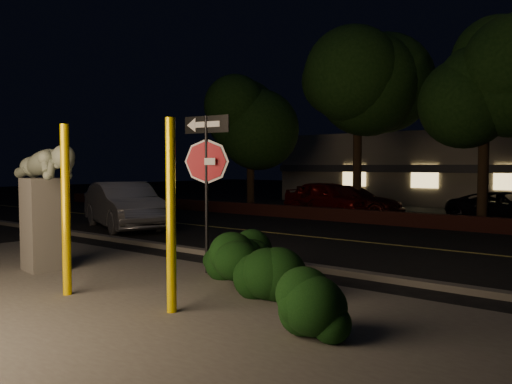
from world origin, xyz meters
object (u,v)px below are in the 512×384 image
(yellow_pole_left, at_px, (66,211))
(yellow_pole_right, at_px, (171,216))
(parked_car_red, at_px, (329,198))
(sculpture, at_px, (45,194))
(parked_car_darkred, at_px, (351,201))
(parked_car_dark, at_px, (509,209))
(signpost, at_px, (206,162))
(silver_sedan, at_px, (124,205))

(yellow_pole_left, height_order, yellow_pole_right, yellow_pole_right)
(parked_car_red, bearing_deg, sculpture, -161.07)
(yellow_pole_left, relative_size, yellow_pole_right, 1.00)
(sculpture, bearing_deg, parked_car_red, 103.70)
(yellow_pole_right, height_order, parked_car_darkred, yellow_pole_right)
(parked_car_darkred, height_order, parked_car_dark, parked_car_darkred)
(yellow_pole_right, xyz_separation_m, signpost, (-1.43, 2.26, 0.80))
(signpost, relative_size, parked_car_red, 0.71)
(sculpture, distance_m, parked_car_red, 13.64)
(yellow_pole_left, height_order, sculpture, yellow_pole_left)
(yellow_pole_left, height_order, silver_sedan, yellow_pole_left)
(yellow_pole_left, xyz_separation_m, signpost, (0.67, 2.63, 0.81))
(parked_car_darkred, relative_size, parked_car_dark, 1.03)
(signpost, distance_m, parked_car_red, 12.47)
(yellow_pole_right, relative_size, parked_car_darkred, 0.63)
(yellow_pole_right, distance_m, signpost, 2.79)
(silver_sedan, relative_size, parked_car_dark, 1.11)
(parked_car_darkred, bearing_deg, signpost, -168.23)
(yellow_pole_right, relative_size, parked_car_dark, 0.65)
(yellow_pole_right, xyz_separation_m, parked_car_darkred, (-4.33, 14.22, -0.76))
(silver_sedan, bearing_deg, parked_car_red, -0.07)
(signpost, relative_size, parked_car_darkred, 0.69)
(parked_car_red, bearing_deg, yellow_pole_right, -144.93)
(sculpture, relative_size, parked_car_dark, 0.58)
(yellow_pole_left, distance_m, parked_car_red, 14.76)
(yellow_pole_right, bearing_deg, parked_car_red, 110.61)
(silver_sedan, distance_m, parked_car_red, 8.90)
(sculpture, relative_size, parked_car_darkred, 0.56)
(silver_sedan, bearing_deg, yellow_pole_right, -102.29)
(signpost, relative_size, silver_sedan, 0.64)
(silver_sedan, xyz_separation_m, parked_car_darkred, (4.24, 8.47, -0.14))
(signpost, distance_m, sculpture, 3.38)
(parked_car_darkred, xyz_separation_m, parked_car_dark, (5.99, 0.38, -0.05))
(silver_sedan, xyz_separation_m, parked_car_dark, (10.23, 8.85, -0.19))
(signpost, distance_m, parked_car_dark, 12.83)
(sculpture, relative_size, silver_sedan, 0.52)
(signpost, bearing_deg, parked_car_dark, 69.82)
(silver_sedan, distance_m, parked_car_darkred, 9.47)
(signpost, xyz_separation_m, parked_car_darkred, (-2.90, 11.97, -1.57))
(signpost, relative_size, parked_car_dark, 0.72)
(yellow_pole_left, bearing_deg, silver_sedan, 136.55)
(yellow_pole_right, distance_m, parked_car_red, 15.00)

